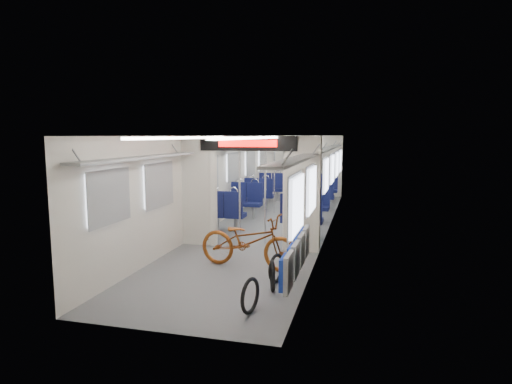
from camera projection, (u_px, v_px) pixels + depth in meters
carriage at (268, 169)px, 10.36m from camera, size 12.00×12.02×2.31m
bicycle at (249, 241)px, 7.45m from camera, size 1.90×0.90×0.96m
flip_bench at (297, 255)px, 6.23m from camera, size 0.12×2.08×0.49m
bike_hoop_a at (250, 298)px, 5.55m from camera, size 0.15×0.49×0.49m
bike_hoop_b at (272, 278)px, 6.34m from camera, size 0.19×0.47×0.48m
bike_hoop_c at (276, 270)px, 6.72m from camera, size 0.18×0.46×0.47m
seat_bay_near_left at (237, 203)px, 11.13m from camera, size 0.92×2.10×1.11m
seat_bay_near_right at (307, 207)px, 10.50m from camera, size 0.93×2.18×1.13m
seat_bay_far_left at (265, 188)px, 14.34m from camera, size 0.90×2.03×1.09m
seat_bay_far_right at (322, 190)px, 14.09m from camera, size 0.89×2.00×1.08m
stanchion_near_left at (240, 189)px, 9.38m from camera, size 0.04×0.04×2.30m
stanchion_near_right at (265, 191)px, 9.02m from camera, size 0.04×0.04×2.30m
stanchion_far_left at (274, 175)px, 12.62m from camera, size 0.04×0.04×2.30m
stanchion_far_right at (295, 175)px, 12.53m from camera, size 0.05×0.05×2.30m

